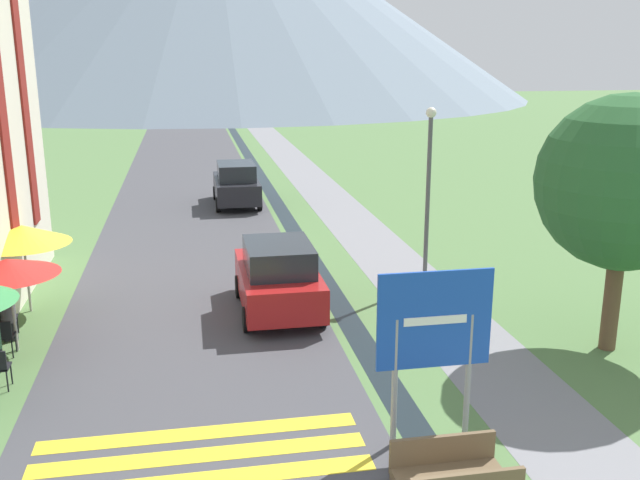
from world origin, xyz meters
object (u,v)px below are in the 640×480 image
object	(u,v)px
person_seated_near	(8,311)
cafe_chair_far_left	(6,316)
cafe_chair_middle	(3,335)
cafe_umbrella_middle_red	(8,267)
footbridge	(454,479)
parked_car_near	(278,277)
cafe_umbrella_rear_yellow	(23,235)
streetlamp	(428,182)
tree_by_path	(625,183)
road_sign	(434,333)
parked_car_far	(236,184)

from	to	relation	value
person_seated_near	cafe_chair_far_left	bearing A→B (deg)	116.95
cafe_chair_middle	cafe_umbrella_middle_red	xyz separation A→B (m)	(0.17, 0.34, 1.41)
footbridge	parked_car_near	world-z (taller)	parked_car_near
cafe_chair_middle	cafe_umbrella_rear_yellow	bearing A→B (deg)	106.83
cafe_umbrella_middle_red	person_seated_near	world-z (taller)	cafe_umbrella_middle_red
streetlamp	tree_by_path	size ratio (longest dim) A/B	0.88
streetlamp	person_seated_near	bearing A→B (deg)	-168.90
footbridge	tree_by_path	xyz separation A→B (m)	(5.26, 4.43, 3.49)
cafe_chair_middle	road_sign	bearing A→B (deg)	-16.10
cafe_umbrella_middle_red	streetlamp	world-z (taller)	streetlamp
footbridge	cafe_umbrella_middle_red	distance (m)	10.24
streetlamp	cafe_chair_middle	bearing A→B (deg)	-163.95
parked_car_near	parked_car_far	world-z (taller)	same
road_sign	streetlamp	size ratio (longest dim) A/B	0.61
cafe_chair_middle	streetlamp	bearing A→B (deg)	32.20
tree_by_path	footbridge	bearing A→B (deg)	-139.93
streetlamp	tree_by_path	xyz separation A→B (m)	(2.57, -4.93, 0.77)
road_sign	person_seated_near	bearing A→B (deg)	143.46
parked_car_near	road_sign	bearing A→B (deg)	-75.50
road_sign	parked_car_far	distance (m)	19.66
road_sign	cafe_chair_far_left	size ratio (longest dim) A/B	3.56
cafe_umbrella_rear_yellow	tree_by_path	distance (m)	13.98
cafe_chair_far_left	cafe_umbrella_middle_red	bearing A→B (deg)	-62.41
streetlamp	tree_by_path	distance (m)	5.61
footbridge	cafe_chair_middle	size ratio (longest dim) A/B	2.00
road_sign	parked_car_far	xyz separation A→B (m)	(-1.83, 19.55, -1.06)
cafe_chair_middle	cafe_umbrella_middle_red	size ratio (longest dim) A/B	0.40
cafe_chair_middle	tree_by_path	bearing A→B (deg)	7.69
cafe_umbrella_rear_yellow	footbridge	bearing A→B (deg)	-49.83
parked_car_far	cafe_umbrella_rear_yellow	bearing A→B (deg)	-117.18
parked_car_far	tree_by_path	xyz separation A→B (m)	(6.99, -16.53, 2.80)
person_seated_near	streetlamp	world-z (taller)	streetlamp
road_sign	tree_by_path	world-z (taller)	tree_by_path
parked_car_near	parked_car_far	xyz separation A→B (m)	(-0.12, 12.94, -0.00)
cafe_umbrella_rear_yellow	parked_car_far	bearing A→B (deg)	62.82
tree_by_path	cafe_umbrella_middle_red	bearing A→B (deg)	169.96
footbridge	cafe_umbrella_rear_yellow	world-z (taller)	cafe_umbrella_rear_yellow
parked_car_near	streetlamp	xyz separation A→B (m)	(4.30, 1.34, 2.03)
parked_car_near	parked_car_far	bearing A→B (deg)	90.55
cafe_umbrella_rear_yellow	tree_by_path	xyz separation A→B (m)	(13.02, -4.77, 1.71)
road_sign	cafe_chair_middle	bearing A→B (deg)	147.76
cafe_chair_far_left	parked_car_near	bearing A→B (deg)	7.64
cafe_chair_far_left	cafe_umbrella_rear_yellow	xyz separation A→B (m)	(0.16, 1.71, 1.49)
parked_car_far	cafe_umbrella_middle_red	world-z (taller)	cafe_umbrella_middle_red
cafe_umbrella_rear_yellow	person_seated_near	distance (m)	2.31
cafe_umbrella_rear_yellow	streetlamp	size ratio (longest dim) A/B	0.47
road_sign	cafe_umbrella_rear_yellow	world-z (taller)	road_sign
parked_car_far	cafe_chair_far_left	size ratio (longest dim) A/B	4.68
road_sign	cafe_umbrella_middle_red	world-z (taller)	road_sign
parked_car_far	road_sign	bearing A→B (deg)	-84.64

